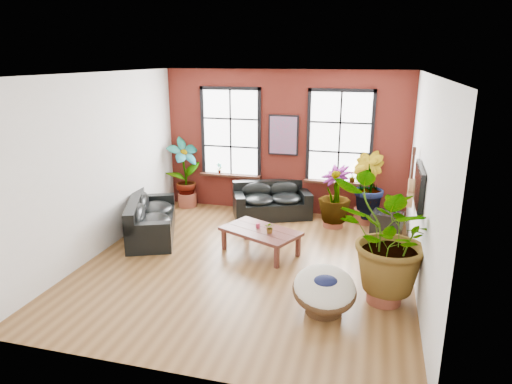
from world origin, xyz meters
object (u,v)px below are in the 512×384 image
sofa_left (149,219)px  papasan_chair (324,290)px  sofa_back (272,201)px  coffee_table (260,232)px

sofa_left → papasan_chair: 4.60m
sofa_left → papasan_chair: sofa_left is taller
sofa_back → coffee_table: size_ratio=1.17×
sofa_left → coffee_table: bearing=-118.3°
sofa_left → coffee_table: (2.57, -0.26, 0.04)m
coffee_table → sofa_back: bearing=122.1°
sofa_back → sofa_left: 2.99m
sofa_left → coffee_table: 2.58m
sofa_back → papasan_chair: 4.47m
sofa_back → papasan_chair: sofa_back is taller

